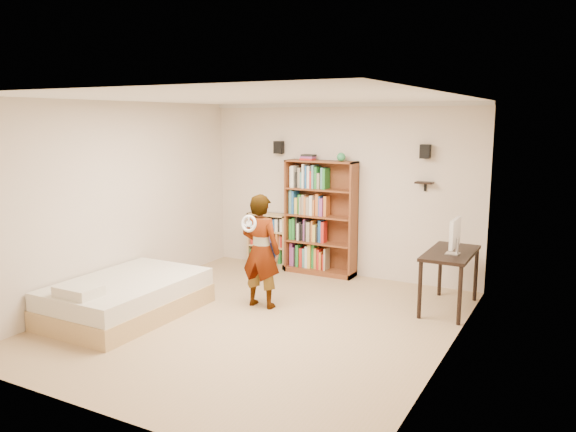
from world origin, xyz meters
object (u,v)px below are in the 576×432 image
at_px(tall_bookshelf, 321,218).
at_px(daybed, 127,293).
at_px(computer_desk, 449,280).
at_px(low_bookshelf, 269,240).
at_px(person, 261,251).

distance_m(tall_bookshelf, daybed, 3.27).
relative_size(computer_desk, daybed, 0.57).
height_order(tall_bookshelf, low_bookshelf, tall_bookshelf).
bearing_deg(person, low_bookshelf, -63.44).
bearing_deg(tall_bookshelf, computer_desk, -18.81).
xyz_separation_m(computer_desk, person, (-2.22, -1.07, 0.37)).
relative_size(tall_bookshelf, low_bookshelf, 2.03).
height_order(low_bookshelf, person, person).
xyz_separation_m(tall_bookshelf, low_bookshelf, (-0.97, 0.03, -0.46)).
relative_size(daybed, person, 1.31).
bearing_deg(computer_desk, daybed, -148.45).
relative_size(tall_bookshelf, daybed, 0.92).
bearing_deg(daybed, computer_desk, 31.55).
height_order(low_bookshelf, daybed, low_bookshelf).
bearing_deg(computer_desk, person, -154.23).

